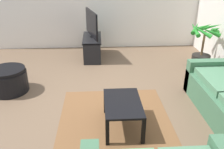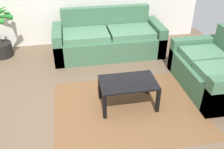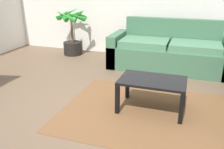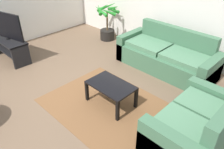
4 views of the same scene
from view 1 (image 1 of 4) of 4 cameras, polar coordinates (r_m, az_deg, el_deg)
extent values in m
plane|color=brown|center=(4.32, -5.37, -6.01)|extent=(6.60, 6.60, 0.00)
cube|color=#3F6B4C|center=(4.83, 22.30, -0.27)|extent=(0.18, 0.90, 0.62)
cube|color=#4F7F5D|center=(4.29, 25.00, -1.34)|extent=(0.88, 0.66, 0.12)
cube|color=black|center=(6.11, -4.76, 8.64)|extent=(1.10, 0.45, 0.04)
cube|color=black|center=(6.19, -4.67, 6.22)|extent=(1.02, 0.39, 0.03)
cube|color=black|center=(6.68, -4.62, 7.86)|extent=(0.06, 0.41, 0.53)
cube|color=black|center=(5.69, -4.75, 4.81)|extent=(0.06, 0.41, 0.53)
cube|color=black|center=(6.02, -4.89, 11.98)|extent=(1.06, 0.30, 0.61)
cube|color=teal|center=(6.03, -4.68, 11.99)|extent=(1.01, 0.26, 0.56)
cylinder|color=black|center=(6.10, -4.78, 9.00)|extent=(0.10, 0.10, 0.04)
cube|color=black|center=(3.44, 2.56, -6.72)|extent=(0.82, 0.52, 0.03)
cube|color=black|center=(3.87, -1.60, -6.51)|extent=(0.05, 0.05, 0.39)
cube|color=black|center=(3.23, -1.10, -13.62)|extent=(0.05, 0.05, 0.39)
cube|color=black|center=(3.91, 5.41, -6.26)|extent=(0.05, 0.05, 0.39)
cube|color=black|center=(3.28, 7.43, -13.20)|extent=(0.05, 0.05, 0.39)
cube|color=brown|center=(3.66, 0.85, -12.14)|extent=(2.20, 1.70, 0.01)
cylinder|color=black|center=(5.98, 20.18, 3.07)|extent=(0.41, 0.41, 0.29)
cylinder|color=brown|center=(5.85, 20.78, 6.89)|extent=(0.05, 0.05, 0.56)
cone|color=#248528|center=(5.57, 22.23, 9.35)|extent=(0.11, 0.46, 0.26)
cone|color=#248528|center=(5.71, 23.19, 9.53)|extent=(0.37, 0.36, 0.24)
cone|color=#248528|center=(5.83, 23.41, 9.79)|extent=(0.46, 0.17, 0.26)
cone|color=#248528|center=(6.01, 22.22, 10.39)|extent=(0.45, 0.45, 0.29)
cone|color=#248528|center=(5.94, 20.78, 10.46)|extent=(0.15, 0.40, 0.23)
cone|color=#248528|center=(5.80, 19.20, 10.38)|extent=(0.41, 0.33, 0.25)
cone|color=#248528|center=(5.67, 19.06, 10.08)|extent=(0.48, 0.10, 0.27)
cone|color=#248528|center=(5.55, 20.44, 9.58)|extent=(0.40, 0.42, 0.26)
cylinder|color=black|center=(4.89, -23.25, -1.56)|extent=(0.69, 0.69, 0.40)
cylinder|color=black|center=(4.80, -23.70, 0.89)|extent=(0.66, 0.66, 0.06)
camera|label=2|loc=(4.49, -41.62, 21.48)|focal=39.66mm
camera|label=3|loc=(3.62, -48.91, 6.14)|focal=39.95mm
camera|label=4|loc=(2.09, -80.62, 17.15)|focal=35.67mm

